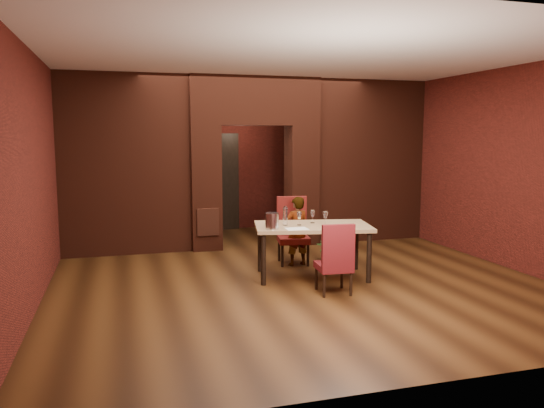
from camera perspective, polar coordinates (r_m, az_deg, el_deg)
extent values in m
plane|color=#462911|center=(8.42, 1.51, -7.18)|extent=(8.00, 8.00, 0.00)
cube|color=silver|center=(8.22, 1.59, 14.96)|extent=(7.00, 8.00, 0.04)
cube|color=maroon|center=(12.03, -4.25, 4.92)|extent=(7.00, 0.04, 3.20)
cube|color=maroon|center=(4.53, 17.06, 0.48)|extent=(7.00, 0.04, 3.20)
cube|color=maroon|center=(7.85, -23.64, 2.99)|extent=(0.04, 8.00, 3.20)
cube|color=maroon|center=(9.80, 21.49, 3.86)|extent=(0.04, 8.00, 3.20)
cube|color=maroon|center=(9.93, -7.22, 1.75)|extent=(0.55, 0.55, 2.30)
cube|color=maroon|center=(10.39, 3.19, 2.04)|extent=(0.55, 0.55, 2.30)
cube|color=maroon|center=(10.09, -1.93, 10.99)|extent=(2.45, 0.55, 0.90)
cube|color=maroon|center=(9.78, -15.49, 4.09)|extent=(2.28, 0.35, 3.20)
cube|color=maroon|center=(10.90, 10.26, 4.56)|extent=(2.28, 0.35, 3.20)
cube|color=brown|center=(9.72, -6.89, -1.94)|extent=(0.40, 0.03, 0.50)
cube|color=black|center=(11.93, -6.05, 2.23)|extent=(0.90, 0.08, 2.10)
cube|color=black|center=(11.89, -6.01, 2.21)|extent=(1.02, 0.04, 2.22)
cube|color=tan|center=(8.00, 4.36, -5.05)|extent=(1.85, 1.27, 0.79)
cube|color=maroon|center=(8.76, 2.31, -2.91)|extent=(0.58, 0.58, 1.10)
cube|color=maroon|center=(7.21, 6.65, -5.76)|extent=(0.47, 0.47, 0.97)
imported|color=white|center=(8.66, 2.69, -2.92)|extent=(0.44, 0.32, 1.14)
cube|color=white|center=(7.56, 2.68, -2.67)|extent=(0.32, 0.24, 0.00)
cylinder|color=#B4B4BB|center=(7.52, 0.00, -1.84)|extent=(0.19, 0.19, 0.23)
cylinder|color=white|center=(7.81, 1.43, -1.28)|extent=(0.07, 0.07, 0.29)
imported|color=#2D6524|center=(9.07, 6.01, -4.73)|extent=(0.52, 0.52, 0.44)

